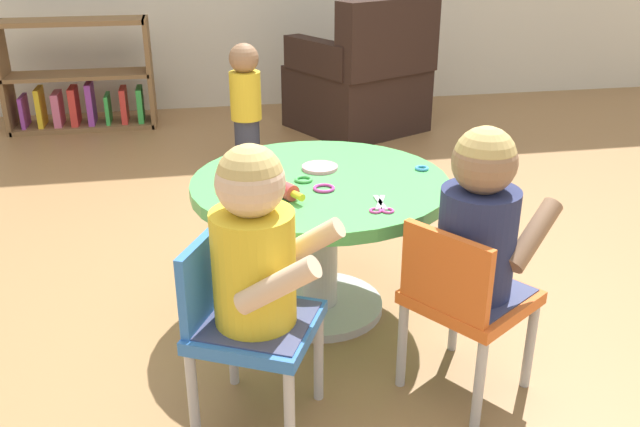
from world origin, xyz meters
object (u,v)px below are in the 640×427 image
object	(u,v)px
seated_child_left	(255,245)
toddler_standing	(246,101)
armchair_dark	(362,83)
rolling_pin	(279,187)
craft_table	(320,214)
seated_child_right	(480,220)
bookshelf_low	(80,84)
craft_scissors	(381,207)
child_chair_right	(464,299)
child_chair_left	(244,322)

from	to	relation	value
seated_child_left	toddler_standing	size ratio (longest dim) A/B	0.76
armchair_dark	rolling_pin	size ratio (longest dim) A/B	4.49
toddler_standing	craft_table	bearing A→B (deg)	-86.35
seated_child_right	armchair_dark	xyz separation A→B (m)	(0.35, 2.65, -0.22)
bookshelf_low	armchair_dark	distance (m)	1.83
craft_table	rolling_pin	world-z (taller)	rolling_pin
craft_scissors	seated_child_right	bearing A→B (deg)	-47.56
child_chair_right	toddler_standing	distance (m)	2.17
child_chair_left	rolling_pin	distance (m)	0.49
rolling_pin	craft_scissors	bearing A→B (deg)	-30.15
armchair_dark	rolling_pin	xyz separation A→B (m)	(-0.83, -2.26, 0.21)
seated_child_left	bookshelf_low	bearing A→B (deg)	105.02
child_chair_left	bookshelf_low	size ratio (longest dim) A/B	0.58
craft_table	bookshelf_low	world-z (taller)	bookshelf_low
seated_child_left	bookshelf_low	xyz separation A→B (m)	(-0.83, 3.09, -0.24)
armchair_dark	craft_scissors	world-z (taller)	armchair_dark
child_chair_left	armchair_dark	size ratio (longest dim) A/B	0.56
craft_table	toddler_standing	xyz separation A→B (m)	(-0.10, 1.61, -0.01)
child_chair_left	craft_scissors	bearing A→B (deg)	29.97
child_chair_left	rolling_pin	world-z (taller)	rolling_pin
child_chair_left	seated_child_right	size ratio (longest dim) A/B	1.05
child_chair_right	armchair_dark	world-z (taller)	armchair_dark
craft_scissors	craft_table	bearing A→B (deg)	115.46
child_chair_right	seated_child_right	world-z (taller)	seated_child_right
toddler_standing	craft_scissors	distance (m)	1.91
seated_child_left	child_chair_right	xyz separation A→B (m)	(0.57, 0.02, -0.23)
seated_child_left	rolling_pin	bearing A→B (deg)	74.63
seated_child_right	bookshelf_low	bearing A→B (deg)	115.17
child_chair_left	rolling_pin	size ratio (longest dim) A/B	2.52
seated_child_right	rolling_pin	world-z (taller)	seated_child_right
seated_child_left	seated_child_right	xyz separation A→B (m)	(0.60, 0.04, 0.00)
toddler_standing	rolling_pin	distance (m)	1.73
craft_scissors	armchair_dark	bearing A→B (deg)	77.09
craft_table	seated_child_right	bearing A→B (deg)	-55.99
rolling_pin	craft_scissors	size ratio (longest dim) A/B	1.52
child_chair_left	child_chair_right	distance (m)	0.61
bookshelf_low	toddler_standing	size ratio (longest dim) A/B	1.38
armchair_dark	rolling_pin	distance (m)	2.42
child_chair_right	armchair_dark	xyz separation A→B (m)	(0.38, 2.67, 0.00)
armchair_dark	seated_child_right	bearing A→B (deg)	-97.50
seated_child_right	armchair_dark	world-z (taller)	armchair_dark
craft_table	rolling_pin	xyz separation A→B (m)	(-0.15, -0.11, 0.15)
child_chair_right	armchair_dark	distance (m)	2.70
child_chair_left	seated_child_right	bearing A→B (deg)	2.05
craft_table	craft_scissors	xyz separation A→B (m)	(0.13, -0.27, 0.13)
seated_child_left	seated_child_right	bearing A→B (deg)	3.87
child_chair_right	bookshelf_low	distance (m)	3.38
seated_child_left	bookshelf_low	size ratio (longest dim) A/B	0.55
child_chair_left	bookshelf_low	xyz separation A→B (m)	(-0.79, 3.07, -0.01)
seated_child_left	craft_scissors	world-z (taller)	seated_child_left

